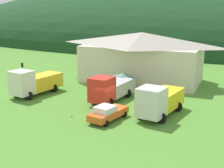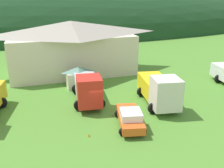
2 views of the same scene
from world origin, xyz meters
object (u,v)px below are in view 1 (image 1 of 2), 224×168
Objects in this scene: heavy_rig_striped at (34,82)px; traffic_cone_near_pickup at (72,118)px; flatbed_truck_yellow at (159,100)px; depot_building at (142,56)px; crane_truck_red at (110,88)px; traffic_light_west at (23,75)px; play_shed_cream at (123,82)px; service_pickup_orange at (108,113)px.

heavy_rig_striped is 12.37× the size of traffic_cone_near_pickup.
flatbed_truck_yellow is 12.32× the size of traffic_cone_near_pickup.
depot_building is at bearing -146.62° from flatbed_truck_yellow.
traffic_cone_near_pickup is (-8.40, -3.92, -1.77)m from flatbed_truck_yellow.
depot_building is 29.55× the size of traffic_cone_near_pickup.
crane_truck_red is 1.95× the size of traffic_light_west.
depot_building reaches higher than heavy_rig_striped.
depot_building is at bearing 86.16° from play_shed_cream.
traffic_light_west is (-12.31, -0.43, 0.82)m from crane_truck_red.
flatbed_truck_yellow is 1.48× the size of service_pickup_orange.
traffic_light_west is at bearing -87.86° from flatbed_truck_yellow.
heavy_rig_striped is 2.13m from traffic_light_west.
crane_truck_red is (0.05, -4.97, 0.32)m from play_shed_cream.
play_shed_cream reaches higher than service_pickup_orange.
depot_building is 7.32m from play_shed_cream.
traffic_light_west is at bearing 148.93° from traffic_cone_near_pickup.
depot_building is at bearing 151.66° from heavy_rig_striped.
crane_truck_red is 12.35m from traffic_light_west.
flatbed_truck_yellow is (6.89, -3.02, 0.09)m from crane_truck_red.
flatbed_truck_yellow is 5.69m from service_pickup_orange.
service_pickup_orange is at bearing 78.70° from heavy_rig_striped.
play_shed_cream is at bearing -155.23° from service_pickup_orange.
depot_building is at bearing -174.95° from crane_truck_red.
depot_building is 4.58× the size of traffic_light_west.
flatbed_truck_yellow is 19.39m from traffic_light_west.
crane_truck_red is at bearing -103.86° from flatbed_truck_yellow.
depot_building is 2.35× the size of crane_truck_red.
flatbed_truck_yellow is at bearing -49.04° from play_shed_cream.
traffic_light_west reaches higher than crane_truck_red.
traffic_cone_near_pickup is (-1.51, -6.94, -1.68)m from crane_truck_red.
traffic_light_west is at bearing -99.04° from service_pickup_orange.
depot_building is 12.04m from crane_truck_red.
depot_building is 19.26m from traffic_cone_near_pickup.
play_shed_cream is (-0.46, -6.86, -2.50)m from depot_building.
play_shed_cream is 10.59m from flatbed_truck_yellow.
crane_truck_red is (-0.41, -11.83, -2.18)m from depot_building.
depot_building reaches higher than flatbed_truck_yellow.
play_shed_cream is 11.83m from heavy_rig_striped.
depot_building is 18.49m from service_pickup_orange.
heavy_rig_striped reaches higher than service_pickup_orange.
service_pickup_orange is (2.34, -6.31, -0.85)m from crane_truck_red.
depot_building is at bearing 84.14° from traffic_cone_near_pickup.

